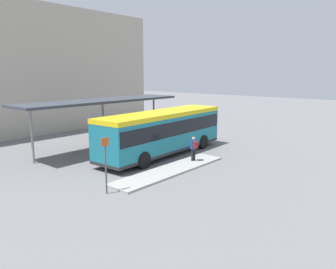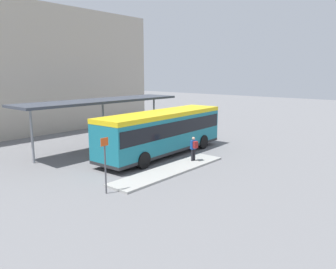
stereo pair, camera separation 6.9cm
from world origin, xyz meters
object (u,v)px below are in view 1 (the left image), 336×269
object	(u,v)px
city_bus	(163,130)
platform_sign	(106,163)
bicycle_white	(198,129)
bicycle_black	(194,128)
pedestrian_waiting	(194,147)
potted_planter_near_shelter	(123,145)

from	to	relation	value
city_bus	platform_sign	world-z (taller)	city_bus
bicycle_white	city_bus	bearing A→B (deg)	-60.36
bicycle_white	bicycle_black	world-z (taller)	bicycle_black
platform_sign	bicycle_black	bearing A→B (deg)	22.15
platform_sign	pedestrian_waiting	bearing A→B (deg)	0.53
pedestrian_waiting	bicycle_black	size ratio (longest dim) A/B	0.94
pedestrian_waiting	potted_planter_near_shelter	xyz separation A→B (m)	(-1.41, 5.33, -0.42)
city_bus	pedestrian_waiting	size ratio (longest dim) A/B	7.07
pedestrian_waiting	platform_sign	xyz separation A→B (m)	(-7.38, -0.07, 0.52)
city_bus	bicycle_white	size ratio (longest dim) A/B	6.71
bicycle_white	bicycle_black	distance (m)	0.72
city_bus	potted_planter_near_shelter	xyz separation A→B (m)	(-1.67, 2.41, -1.21)
platform_sign	potted_planter_near_shelter	bearing A→B (deg)	42.13
potted_planter_near_shelter	city_bus	bearing A→B (deg)	-55.30
bicycle_black	platform_sign	distance (m)	18.28
pedestrian_waiting	platform_sign	size ratio (longest dim) A/B	0.57
pedestrian_waiting	platform_sign	bearing A→B (deg)	102.22
bicycle_black	bicycle_white	bearing A→B (deg)	-18.12
pedestrian_waiting	platform_sign	world-z (taller)	platform_sign
bicycle_black	platform_sign	size ratio (longest dim) A/B	0.61
pedestrian_waiting	potted_planter_near_shelter	world-z (taller)	pedestrian_waiting
city_bus	potted_planter_near_shelter	world-z (taller)	city_bus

